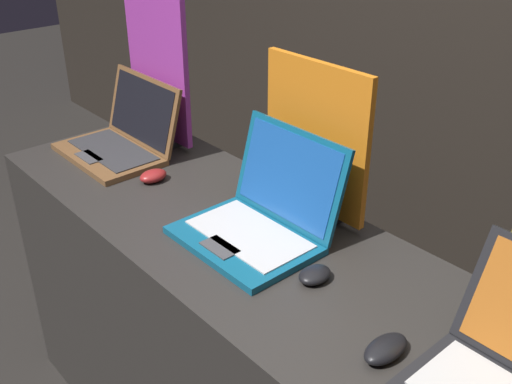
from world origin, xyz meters
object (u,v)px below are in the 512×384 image
Objects in this scene: mouse_front at (153,176)px; laptop_middle at (262,214)px; promo_stand_front at (158,73)px; promo_stand_middle at (315,144)px; mouse_middle at (315,275)px; mouse_back at (386,349)px; laptop_front at (122,137)px.

laptop_middle is at bearing 5.65° from mouse_front.
promo_stand_front is 0.74m from promo_stand_middle.
promo_stand_front is 1.19× the size of promo_stand_middle.
mouse_middle is 0.29m from mouse_back.
promo_stand_middle is 0.64m from mouse_back.
laptop_front reaches higher than mouse_middle.
mouse_front is 0.25× the size of laptop_middle.
mouse_front is (0.26, -0.04, -0.04)m from laptop_front.
promo_stand_front is 5.94× the size of mouse_middle.
laptop_front is at bearing -164.59° from promo_stand_middle.
promo_stand_front is at bearing 167.26° from laptop_middle.
laptop_front is 0.98m from mouse_middle.
promo_stand_front is at bearing 168.02° from mouse_middle.
promo_stand_middle reaches higher than mouse_front.
mouse_middle is 0.77× the size of mouse_back.
promo_stand_middle is at bearing 15.41° from laptop_front.
mouse_back is (0.99, -0.07, -0.00)m from mouse_front.
promo_stand_middle is at bearing 148.40° from mouse_back.
laptop_front is 0.26m from promo_stand_front.
promo_stand_middle is (0.00, 0.20, 0.15)m from laptop_middle.
promo_stand_front reaches higher than laptop_middle.
laptop_middle is at bearing 170.34° from mouse_middle.
laptop_front reaches higher than mouse_front.
mouse_back is at bearing -31.60° from promo_stand_middle.
mouse_front is 0.79× the size of mouse_back.
promo_stand_middle is (0.47, 0.25, 0.20)m from mouse_front.
mouse_back reaches higher than mouse_middle.
mouse_front is 0.21× the size of promo_stand_middle.
promo_stand_front is (0.00, 0.17, 0.20)m from laptop_front.
laptop_middle is at bearing 167.01° from mouse_back.
mouse_middle is at bearing -9.66° from laptop_middle.
laptop_front is at bearing 170.72° from mouse_front.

